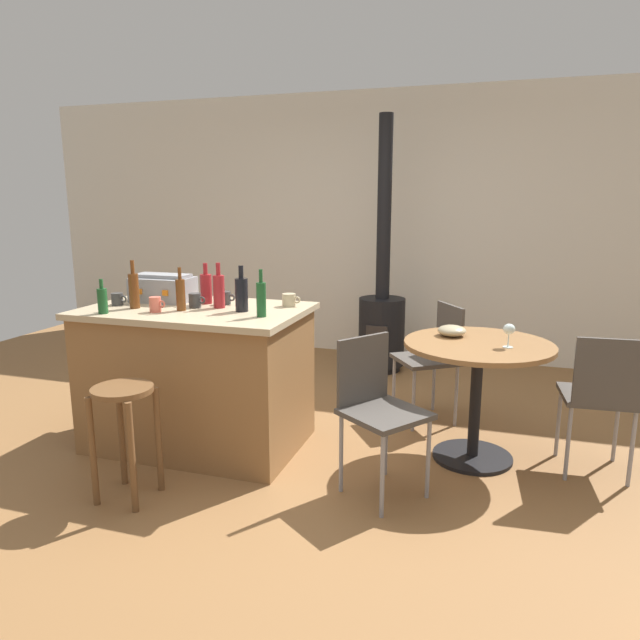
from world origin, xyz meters
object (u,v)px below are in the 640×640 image
(folding_chair_far, at_px, (434,353))
(bottle_4, at_px, (134,290))
(bottle_1, at_px, (102,300))
(bottle_3, at_px, (261,299))
(dining_table, at_px, (477,371))
(kitchen_island, at_px, (198,376))
(bottle_0, at_px, (181,294))
(cup_3, at_px, (195,300))
(wood_stove, at_px, (382,313))
(bottle_5, at_px, (242,294))
(wine_glass, at_px, (509,330))
(folding_chair_left, at_px, (377,402))
(bottle_6, at_px, (206,288))
(cup_4, at_px, (225,298))
(wooden_stool, at_px, (124,418))
(serving_bowl, at_px, (452,331))
(cup_2, at_px, (156,304))
(cup_0, at_px, (289,300))
(cup_1, at_px, (118,299))
(toolbox, at_px, (163,288))
(bottle_2, at_px, (219,291))
(folding_chair_near, at_px, (601,393))

(folding_chair_far, bearing_deg, bottle_4, -150.11)
(bottle_1, xyz_separation_m, bottle_3, (0.97, 0.20, 0.03))
(dining_table, distance_m, bottle_1, 2.35)
(kitchen_island, relative_size, bottle_0, 5.17)
(folding_chair_far, xyz_separation_m, cup_3, (-1.45, -0.90, 0.46))
(bottle_1, xyz_separation_m, bottle_4, (0.08, 0.21, 0.04))
(wood_stove, height_order, bottle_5, wood_stove)
(bottle_4, height_order, wine_glass, bottle_4)
(folding_chair_far, distance_m, folding_chair_left, 1.20)
(bottle_0, distance_m, bottle_6, 0.27)
(bottle_1, distance_m, cup_4, 0.77)
(wood_stove, bearing_deg, dining_table, -61.28)
(folding_chair_left, distance_m, bottle_5, 1.10)
(wooden_stool, bearing_deg, cup_3, 89.09)
(serving_bowl, bearing_deg, cup_2, -160.33)
(folding_chair_far, xyz_separation_m, bottle_1, (-1.89, -1.25, 0.50))
(kitchen_island, height_order, cup_2, cup_2)
(folding_chair_far, bearing_deg, bottle_0, -145.53)
(cup_0, bearing_deg, cup_1, -164.21)
(bottle_3, height_order, bottle_6, bottle_3)
(toolbox, distance_m, cup_4, 0.47)
(wooden_stool, bearing_deg, kitchen_island, 89.03)
(dining_table, bearing_deg, bottle_0, -167.13)
(kitchen_island, relative_size, folding_chair_far, 1.63)
(wooden_stool, distance_m, bottle_5, 1.02)
(folding_chair_far, distance_m, bottle_2, 1.65)
(bottle_3, distance_m, cup_0, 0.38)
(bottle_0, bearing_deg, bottle_6, 83.62)
(toolbox, distance_m, bottle_6, 0.33)
(kitchen_island, distance_m, cup_3, 0.51)
(bottle_2, bearing_deg, cup_4, 99.63)
(serving_bowl, bearing_deg, bottle_0, -161.72)
(serving_bowl, bearing_deg, folding_chair_near, -9.45)
(folding_chair_left, bearing_deg, kitchen_island, 167.74)
(bottle_5, bearing_deg, bottle_0, -166.16)
(bottle_1, bearing_deg, folding_chair_near, 12.07)
(dining_table, bearing_deg, serving_bowl, 144.06)
(dining_table, xyz_separation_m, bottle_1, (-2.22, -0.64, 0.44))
(bottle_6, bearing_deg, cup_0, 7.26)
(folding_chair_left, bearing_deg, cup_4, 158.53)
(folding_chair_near, height_order, bottle_1, bottle_1)
(bottle_3, bearing_deg, cup_0, 84.16)
(bottle_3, xyz_separation_m, cup_2, (-0.69, -0.06, -0.06))
(folding_chair_left, bearing_deg, wooden_stool, -158.83)
(toolbox, relative_size, bottle_1, 1.88)
(folding_chair_near, height_order, bottle_0, bottle_0)
(dining_table, height_order, toolbox, toolbox)
(dining_table, xyz_separation_m, wood_stove, (-0.96, 1.75, -0.01))
(bottle_1, bearing_deg, wooden_stool, -45.36)
(wood_stove, relative_size, wine_glass, 16.58)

